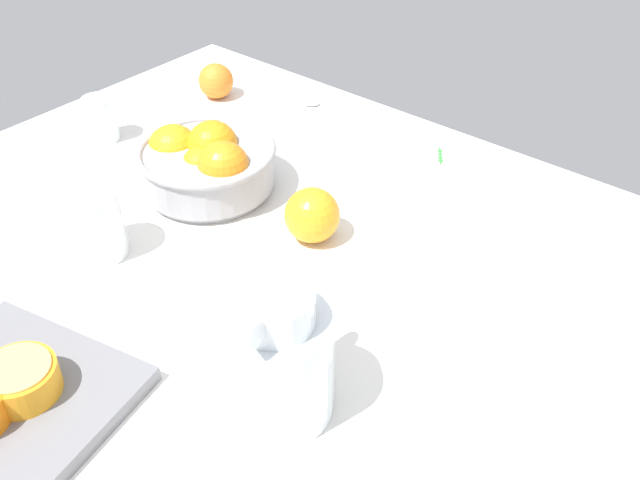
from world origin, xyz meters
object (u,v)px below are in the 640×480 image
spoon (296,104)px  juice_pitcher (278,366)px  loose_orange_0 (312,215)px  juice_glass (95,228)px  cutting_board (18,393)px  fruit_bowl (206,163)px  orange_half_0 (20,380)px  loose_orange_3 (216,81)px  second_glass (101,122)px

spoon → juice_pitcher: bearing=-50.4°
juice_pitcher → loose_orange_0: size_ratio=2.16×
juice_glass → spoon: (-8.74, 53.66, -4.02)cm
juice_glass → cutting_board: (15.44, -22.86, -3.43)cm
fruit_bowl → loose_orange_0: size_ratio=2.70×
fruit_bowl → orange_half_0: size_ratio=2.59×
cutting_board → loose_orange_3: loose_orange_3 is taller
fruit_bowl → second_glass: bearing=-179.1°
juice_glass → loose_orange_3: (-23.66, 46.57, -0.95)cm
cutting_board → spoon: cutting_board is taller
second_glass → loose_orange_3: (3.51, 25.24, 0.00)cm
fruit_bowl → juice_pitcher: size_ratio=1.25×
loose_orange_3 → cutting_board: bearing=-60.6°
juice_glass → spoon: juice_glass is taller
orange_half_0 → loose_orange_3: (-40.44, 69.19, -0.55)cm
juice_glass → juice_pitcher: bearing=-6.4°
second_glass → cutting_board: 61.43cm
spoon → cutting_board: bearing=-72.5°
juice_pitcher → loose_orange_0: 32.29cm
loose_orange_0 → second_glass: bearing=-178.6°
loose_orange_0 → cutting_board: bearing=-97.8°
second_glass → orange_half_0: size_ratio=0.94×
spoon → orange_half_0: bearing=-71.5°
juice_glass → cutting_board: bearing=-56.0°
fruit_bowl → second_glass: 27.14cm
orange_half_0 → loose_orange_0: (4.87, 45.12, 0.10)cm
juice_glass → second_glass: (-27.16, 21.33, -0.96)cm
cutting_board → loose_orange_3: 79.73cm
orange_half_0 → spoon: bearing=108.5°
cutting_board → orange_half_0: 3.32cm
cutting_board → loose_orange_0: loose_orange_0 is taller
juice_pitcher → second_glass: juice_pitcher is taller
second_glass → spoon: second_glass is taller
fruit_bowl → second_glass: fruit_bowl is taller
second_glass → loose_orange_0: bearing=1.4°
fruit_bowl → juice_pitcher: juice_pitcher is taller
juice_glass → cutting_board: size_ratio=0.41×
second_glass → spoon: 37.34cm
fruit_bowl → spoon: bearing=105.2°
cutting_board → second_glass: bearing=133.9°
fruit_bowl → cutting_board: size_ratio=0.89×
fruit_bowl → juice_pitcher: 47.29cm
fruit_bowl → cutting_board: fruit_bowl is taller
juice_pitcher → cutting_board: size_ratio=0.71×
orange_half_0 → second_glass: bearing=135.0°
juice_glass → loose_orange_0: juice_glass is taller
fruit_bowl → orange_half_0: 47.46cm
juice_pitcher → juice_glass: (-39.28, 4.44, -2.17)cm
juice_pitcher → orange_half_0: bearing=-141.1°
second_glass → orange_half_0: bearing=-45.0°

